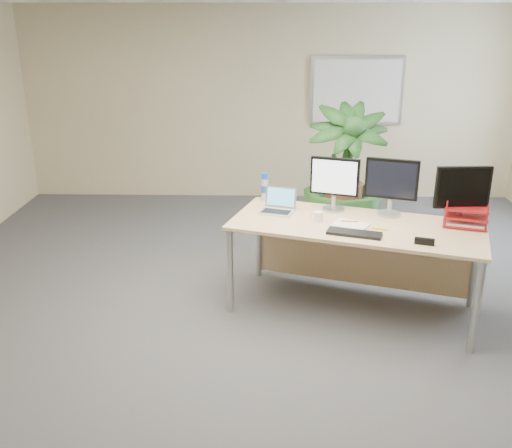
{
  "coord_description": "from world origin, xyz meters",
  "views": [
    {
      "loc": [
        -0.01,
        -4.16,
        2.55
      ],
      "look_at": [
        -0.12,
        0.35,
        0.89
      ],
      "focal_mm": 40.0,
      "sensor_mm": 36.0,
      "label": 1
    }
  ],
  "objects_px": {
    "monitor_left": "(335,181)",
    "laptop": "(278,205)",
    "monitor_right": "(391,183)",
    "desk": "(358,238)",
    "floor_plant": "(343,192)"
  },
  "relations": [
    {
      "from": "desk",
      "to": "monitor_left",
      "type": "relative_size",
      "value": 4.69
    },
    {
      "from": "desk",
      "to": "floor_plant",
      "type": "height_order",
      "value": "floor_plant"
    },
    {
      "from": "desk",
      "to": "monitor_left",
      "type": "distance_m",
      "value": 0.57
    },
    {
      "from": "monitor_right",
      "to": "laptop",
      "type": "bearing_deg",
      "value": 174.93
    },
    {
      "from": "monitor_left",
      "to": "laptop",
      "type": "xyz_separation_m",
      "value": [
        -0.51,
        -0.03,
        -0.23
      ]
    },
    {
      "from": "desk",
      "to": "monitor_right",
      "type": "xyz_separation_m",
      "value": [
        0.29,
        0.13,
        0.48
      ]
    },
    {
      "from": "desk",
      "to": "monitor_left",
      "type": "xyz_separation_m",
      "value": [
        -0.2,
        0.25,
        0.47
      ]
    },
    {
      "from": "monitor_right",
      "to": "laptop",
      "type": "height_order",
      "value": "monitor_right"
    },
    {
      "from": "laptop",
      "to": "floor_plant",
      "type": "bearing_deg",
      "value": 50.93
    },
    {
      "from": "desk",
      "to": "monitor_left",
      "type": "height_order",
      "value": "monitor_left"
    },
    {
      "from": "desk",
      "to": "laptop",
      "type": "height_order",
      "value": "laptop"
    },
    {
      "from": "monitor_right",
      "to": "desk",
      "type": "bearing_deg",
      "value": -156.66
    },
    {
      "from": "monitor_left",
      "to": "laptop",
      "type": "height_order",
      "value": "monitor_left"
    },
    {
      "from": "monitor_left",
      "to": "monitor_right",
      "type": "bearing_deg",
      "value": -14.1
    },
    {
      "from": "monitor_right",
      "to": "laptop",
      "type": "distance_m",
      "value": 1.04
    }
  ]
}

